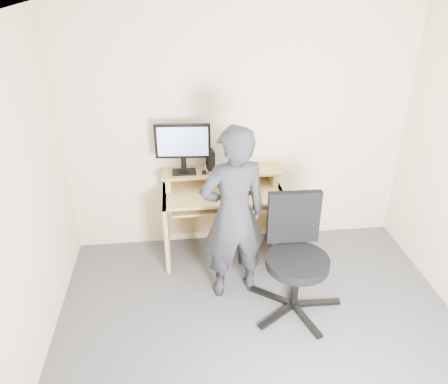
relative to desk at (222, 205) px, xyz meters
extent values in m
plane|color=#57565B|center=(0.20, -1.53, -0.55)|extent=(3.50, 3.50, 0.00)
cube|color=beige|center=(0.20, 0.22, 0.70)|extent=(3.50, 0.02, 2.50)
cube|color=white|center=(0.20, -1.53, 1.95)|extent=(3.50, 3.50, 0.02)
cube|color=tan|center=(-0.58, -0.08, -0.17)|extent=(0.04, 0.60, 0.75)
cube|color=tan|center=(0.58, -0.08, -0.17)|extent=(0.04, 0.60, 0.75)
cube|color=tan|center=(0.00, -0.08, 0.19)|extent=(1.20, 0.60, 0.03)
cube|color=tan|center=(0.00, -0.16, 0.09)|extent=(1.02, 0.38, 0.02)
cube|color=tan|center=(-0.54, 0.07, 0.28)|extent=(0.05, 0.28, 0.15)
cube|color=tan|center=(0.54, 0.07, 0.28)|extent=(0.05, 0.28, 0.15)
cube|color=tan|center=(0.00, 0.07, 0.35)|extent=(1.20, 0.30, 0.02)
cube|color=tan|center=(0.00, 0.21, -0.12)|extent=(1.20, 0.03, 0.65)
cube|color=black|center=(-0.38, 0.05, 0.37)|extent=(0.24, 0.15, 0.02)
cube|color=black|center=(-0.38, 0.07, 0.45)|extent=(0.05, 0.04, 0.15)
cube|color=black|center=(-0.38, 0.05, 0.70)|extent=(0.54, 0.08, 0.35)
cube|color=#93B8FF|center=(-0.38, 0.02, 0.70)|extent=(0.48, 0.04, 0.29)
cube|color=black|center=(-0.10, 0.12, 0.46)|extent=(0.09, 0.14, 0.20)
cylinder|color=silver|center=(0.11, 0.09, 0.44)|extent=(0.09, 0.09, 0.16)
cube|color=black|center=(0.26, 0.04, 0.37)|extent=(0.09, 0.14, 0.01)
cube|color=black|center=(-0.18, -0.01, 0.38)|extent=(0.05, 0.04, 0.03)
torus|color=silver|center=(-0.09, 0.12, 0.37)|extent=(0.18, 0.17, 0.06)
cube|color=black|center=(-0.09, -0.17, 0.12)|extent=(0.49, 0.29, 0.03)
ellipsoid|color=black|center=(0.24, -0.18, 0.22)|extent=(0.11, 0.08, 0.04)
cube|color=black|center=(0.76, -1.00, -0.50)|extent=(0.42, 0.06, 0.03)
cube|color=black|center=(0.61, -0.79, -0.50)|extent=(0.19, 0.41, 0.03)
cube|color=black|center=(0.37, -0.87, -0.50)|extent=(0.36, 0.29, 0.03)
cube|color=black|center=(0.36, -1.12, -0.50)|extent=(0.37, 0.28, 0.03)
cube|color=black|center=(0.60, -1.21, -0.50)|extent=(0.17, 0.41, 0.03)
cylinder|color=black|center=(0.54, -1.00, -0.27)|extent=(0.07, 0.07, 0.44)
cylinder|color=black|center=(0.54, -1.00, -0.03)|extent=(0.55, 0.55, 0.08)
cube|color=black|center=(0.55, -0.76, 0.27)|extent=(0.46, 0.07, 0.49)
imported|color=black|center=(0.03, -0.68, 0.28)|extent=(0.67, 0.51, 1.65)
camera|label=1|loc=(-0.41, -3.91, 2.23)|focal=35.00mm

